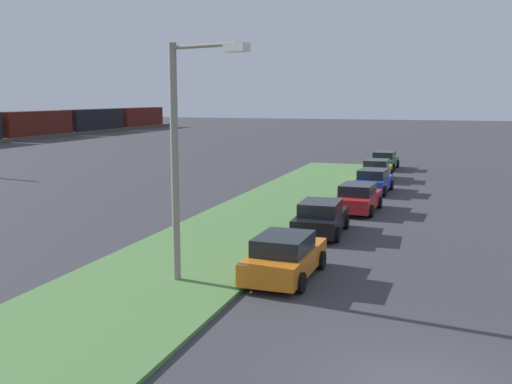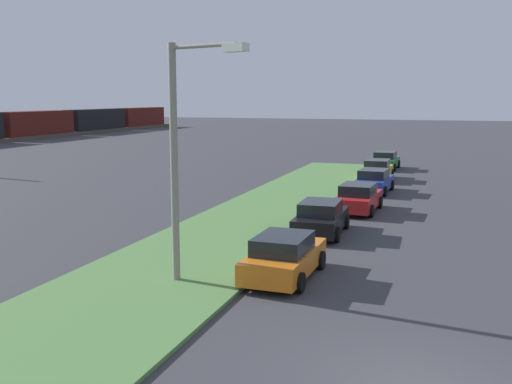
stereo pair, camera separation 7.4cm
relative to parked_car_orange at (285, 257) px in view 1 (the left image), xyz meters
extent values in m
cube|color=#517F42|center=(3.58, 3.83, -0.66)|extent=(60.00, 6.00, 0.12)
cube|color=orange|center=(0.05, 0.00, -0.15)|extent=(4.34, 1.89, 0.70)
cube|color=black|center=(-0.15, 0.00, 0.48)|extent=(2.23, 1.65, 0.55)
cylinder|color=black|center=(1.42, 0.87, -0.40)|extent=(0.64, 0.23, 0.64)
cylinder|color=black|center=(1.38, -0.93, -0.40)|extent=(0.64, 0.23, 0.64)
cylinder|color=black|center=(-1.28, 0.93, -0.40)|extent=(0.64, 0.23, 0.64)
cylinder|color=black|center=(-1.32, -0.87, -0.40)|extent=(0.64, 0.23, 0.64)
cube|color=black|center=(6.68, 0.22, -0.15)|extent=(4.35, 1.93, 0.70)
cube|color=black|center=(6.48, 0.21, 0.48)|extent=(2.25, 1.66, 0.55)
cylinder|color=black|center=(8.00, 1.16, -0.40)|extent=(0.65, 0.24, 0.64)
cylinder|color=black|center=(8.06, -0.64, -0.40)|extent=(0.65, 0.24, 0.64)
cylinder|color=black|center=(5.30, 1.08, -0.40)|extent=(0.65, 0.24, 0.64)
cylinder|color=black|center=(5.36, -0.72, -0.40)|extent=(0.65, 0.24, 0.64)
cube|color=red|center=(12.33, -0.52, -0.15)|extent=(4.37, 1.97, 0.70)
cube|color=black|center=(12.13, -0.52, 0.48)|extent=(2.26, 1.69, 0.55)
cylinder|color=black|center=(13.72, 0.32, -0.40)|extent=(0.65, 0.25, 0.64)
cylinder|color=black|center=(13.64, -1.48, -0.40)|extent=(0.65, 0.25, 0.64)
cylinder|color=black|center=(11.02, 0.43, -0.40)|extent=(0.65, 0.25, 0.64)
cylinder|color=black|center=(10.95, -1.37, -0.40)|extent=(0.65, 0.25, 0.64)
cube|color=#23389E|center=(18.98, -0.47, -0.15)|extent=(4.40, 2.05, 0.70)
cube|color=black|center=(18.78, -0.45, 0.48)|extent=(2.29, 1.73, 0.55)
cylinder|color=black|center=(20.38, 0.35, -0.40)|extent=(0.65, 0.26, 0.64)
cylinder|color=black|center=(20.28, -1.44, -0.40)|extent=(0.65, 0.26, 0.64)
cylinder|color=black|center=(17.68, 0.51, -0.40)|extent=(0.65, 0.26, 0.64)
cylinder|color=black|center=(17.58, -1.29, -0.40)|extent=(0.65, 0.26, 0.64)
cube|color=gold|center=(24.90, 0.06, -0.15)|extent=(4.31, 1.81, 0.70)
cube|color=black|center=(24.70, 0.06, 0.48)|extent=(2.20, 1.61, 0.55)
cylinder|color=black|center=(26.25, 0.96, -0.40)|extent=(0.64, 0.22, 0.64)
cylinder|color=black|center=(26.25, -0.84, -0.40)|extent=(0.64, 0.22, 0.64)
cylinder|color=black|center=(23.55, 0.96, -0.40)|extent=(0.64, 0.22, 0.64)
cylinder|color=black|center=(23.55, -0.84, -0.40)|extent=(0.64, 0.22, 0.64)
cube|color=#1E6B38|center=(31.65, 0.23, -0.15)|extent=(4.36, 1.96, 0.70)
cube|color=black|center=(31.45, 0.24, 0.48)|extent=(2.26, 1.68, 0.55)
cylinder|color=black|center=(33.03, 1.08, -0.40)|extent=(0.65, 0.24, 0.64)
cylinder|color=black|center=(32.96, -0.72, -0.40)|extent=(0.65, 0.24, 0.64)
cylinder|color=black|center=(30.33, 1.18, -0.40)|extent=(0.65, 0.24, 0.64)
cylinder|color=black|center=(30.26, -0.62, -0.40)|extent=(0.65, 0.24, 0.64)
cube|color=#511914|center=(54.06, 52.61, 1.48)|extent=(14.00, 3.00, 3.40)
cube|color=black|center=(69.26, 52.61, 1.48)|extent=(14.00, 3.00, 3.40)
cube|color=#511914|center=(84.46, 52.61, 1.48)|extent=(14.00, 3.00, 3.40)
cylinder|color=gray|center=(-1.58, 3.12, 3.03)|extent=(0.24, 0.24, 7.50)
cylinder|color=gray|center=(-1.91, 1.97, 6.63)|extent=(0.78, 2.34, 0.12)
cube|color=silver|center=(-2.25, 0.82, 6.53)|extent=(0.54, 0.77, 0.24)
camera|label=1|loc=(-18.30, -5.05, 5.16)|focal=41.90mm
camera|label=2|loc=(-18.27, -5.12, 5.16)|focal=41.90mm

